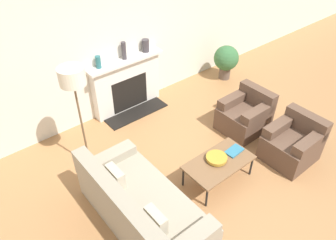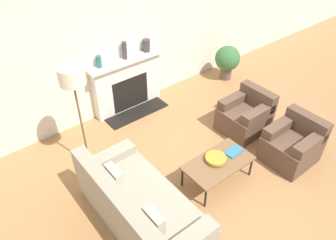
# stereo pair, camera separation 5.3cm
# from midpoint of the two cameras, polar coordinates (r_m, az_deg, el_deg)

# --- Properties ---
(ground_plane) EXTENTS (18.00, 18.00, 0.00)m
(ground_plane) POSITION_cam_midpoint_polar(r_m,az_deg,el_deg) (5.38, 9.69, -8.69)
(ground_plane) COLOR #A87547
(wall_back) EXTENTS (18.00, 0.06, 2.90)m
(wall_back) POSITION_cam_midpoint_polar(r_m,az_deg,el_deg) (6.17, -6.71, 14.62)
(wall_back) COLOR silver
(wall_back) RESTS_ON ground_plane
(fireplace) EXTENTS (1.54, 0.59, 1.07)m
(fireplace) POSITION_cam_midpoint_polar(r_m,az_deg,el_deg) (6.40, -6.78, 6.13)
(fireplace) COLOR silver
(fireplace) RESTS_ON ground_plane
(couch) EXTENTS (0.93, 1.97, 0.84)m
(couch) POSITION_cam_midpoint_polar(r_m,az_deg,el_deg) (4.48, -4.74, -14.87)
(couch) COLOR #9E937F
(couch) RESTS_ON ground_plane
(armchair_near) EXTENTS (0.79, 0.72, 0.76)m
(armchair_near) POSITION_cam_midpoint_polar(r_m,az_deg,el_deg) (5.68, 21.16, -3.95)
(armchair_near) COLOR brown
(armchair_near) RESTS_ON ground_plane
(armchair_far) EXTENTS (0.79, 0.72, 0.76)m
(armchair_far) POSITION_cam_midpoint_polar(r_m,az_deg,el_deg) (6.07, 13.61, 0.79)
(armchair_far) COLOR brown
(armchair_far) RESTS_ON ground_plane
(coffee_table) EXTENTS (1.05, 0.58, 0.39)m
(coffee_table) POSITION_cam_midpoint_polar(r_m,az_deg,el_deg) (4.97, 9.04, -7.48)
(coffee_table) COLOR brown
(coffee_table) RESTS_ON ground_plane
(bowl) EXTENTS (0.32, 0.32, 0.07)m
(bowl) POSITION_cam_midpoint_polar(r_m,az_deg,el_deg) (4.94, 8.64, -6.64)
(bowl) COLOR #BC8E2D
(bowl) RESTS_ON coffee_table
(book) EXTENTS (0.30, 0.19, 0.02)m
(book) POSITION_cam_midpoint_polar(r_m,az_deg,el_deg) (5.14, 11.68, -5.37)
(book) COLOR teal
(book) RESTS_ON coffee_table
(floor_lamp) EXTENTS (0.37, 0.37, 1.78)m
(floor_lamp) POSITION_cam_midpoint_polar(r_m,az_deg,el_deg) (4.64, -15.81, 5.86)
(floor_lamp) COLOR brown
(floor_lamp) RESTS_ON ground_plane
(mantel_vase_left) EXTENTS (0.09, 0.09, 0.22)m
(mantel_vase_left) POSITION_cam_midpoint_polar(r_m,az_deg,el_deg) (5.87, -11.69, 9.90)
(mantel_vase_left) COLOR #28666B
(mantel_vase_left) RESTS_ON fireplace
(mantel_vase_center_left) EXTENTS (0.09, 0.09, 0.33)m
(mantel_vase_center_left) POSITION_cam_midpoint_polar(r_m,az_deg,el_deg) (6.07, -7.32, 11.93)
(mantel_vase_center_left) COLOR #3D383D
(mantel_vase_center_left) RESTS_ON fireplace
(mantel_vase_center_right) EXTENTS (0.14, 0.14, 0.24)m
(mantel_vase_center_right) POSITION_cam_midpoint_polar(r_m,az_deg,el_deg) (6.33, -3.54, 12.82)
(mantel_vase_center_right) COLOR #3D383D
(mantel_vase_center_right) RESTS_ON fireplace
(potted_plant) EXTENTS (0.55, 0.55, 0.78)m
(potted_plant) POSITION_cam_midpoint_polar(r_m,az_deg,el_deg) (7.49, 10.50, 10.29)
(potted_plant) COLOR brown
(potted_plant) RESTS_ON ground_plane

